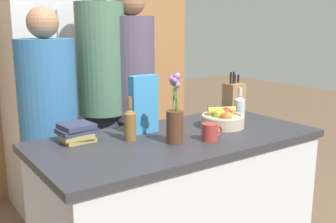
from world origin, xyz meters
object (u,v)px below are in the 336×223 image
(book_stack, at_px, (77,132))
(person_at_sink, at_px, (49,124))
(person_in_red_tee, at_px, (133,97))
(flower_vase, at_px, (175,120))
(knife_block, at_px, (234,98))
(coffee_mug, at_px, (210,132))
(bottle_oil, at_px, (239,107))
(cereal_box, at_px, (144,104))
(refrigerator, at_px, (55,90))
(fruit_bowl, at_px, (223,119))
(bottle_vinegar, at_px, (130,123))
(person_in_blue, at_px, (102,90))

(book_stack, distance_m, person_at_sink, 0.45)
(person_at_sink, xyz_separation_m, person_in_red_tee, (0.60, 0.04, 0.10))
(flower_vase, bearing_deg, knife_block, 24.37)
(coffee_mug, height_order, bottle_oil, bottle_oil)
(person_in_red_tee, bearing_deg, cereal_box, -121.79)
(refrigerator, distance_m, cereal_box, 1.27)
(refrigerator, xyz_separation_m, bottle_oil, (0.72, -1.34, 0.01))
(person_at_sink, bearing_deg, fruit_bowl, -47.40)
(fruit_bowl, height_order, bottle_oil, bottle_oil)
(flower_vase, distance_m, cereal_box, 0.27)
(flower_vase, relative_size, bottle_vinegar, 1.56)
(cereal_box, relative_size, person_at_sink, 0.20)
(coffee_mug, bearing_deg, flower_vase, 158.43)
(refrigerator, xyz_separation_m, knife_block, (0.81, -1.20, 0.03))
(knife_block, bearing_deg, refrigerator, 124.05)
(refrigerator, distance_m, fruit_bowl, 1.51)
(bottle_oil, height_order, person_in_blue, person_in_blue)
(coffee_mug, relative_size, person_in_red_tee, 0.07)
(cereal_box, xyz_separation_m, person_in_blue, (0.03, 0.59, -0.00))
(fruit_bowl, distance_m, book_stack, 0.84)
(fruit_bowl, height_order, person_in_red_tee, person_in_red_tee)
(person_in_red_tee, bearing_deg, coffee_mug, -100.44)
(refrigerator, xyz_separation_m, person_in_red_tee, (0.29, -0.73, 0.03))
(flower_vase, distance_m, person_at_sink, 0.86)
(fruit_bowl, relative_size, book_stack, 1.33)
(bottle_oil, relative_size, person_at_sink, 0.13)
(coffee_mug, distance_m, person_at_sink, 1.00)
(refrigerator, height_order, knife_block, refrigerator)
(knife_block, height_order, bottle_oil, knife_block)
(coffee_mug, bearing_deg, bottle_vinegar, 145.39)
(fruit_bowl, bearing_deg, book_stack, 166.18)
(person_in_blue, bearing_deg, cereal_box, -75.33)
(flower_vase, height_order, bottle_vinegar, flower_vase)
(person_in_red_tee, bearing_deg, person_at_sink, 175.86)
(coffee_mug, height_order, person_at_sink, person_at_sink)
(knife_block, relative_size, person_at_sink, 0.18)
(bottle_oil, bearing_deg, flower_vase, -163.76)
(knife_block, xyz_separation_m, bottle_oil, (-0.09, -0.14, -0.03))
(knife_block, bearing_deg, fruit_bowl, -143.58)
(fruit_bowl, relative_size, knife_block, 0.89)
(person_in_blue, bearing_deg, book_stack, -108.69)
(bottle_oil, bearing_deg, refrigerator, 118.22)
(refrigerator, relative_size, person_in_red_tee, 1.11)
(flower_vase, bearing_deg, person_in_blue, 89.34)
(knife_block, xyz_separation_m, cereal_box, (-0.75, -0.07, 0.05))
(coffee_mug, bearing_deg, refrigerator, 99.17)
(fruit_bowl, height_order, book_stack, fruit_bowl)
(refrigerator, bearing_deg, coffee_mug, -80.83)
(refrigerator, xyz_separation_m, bottle_vinegar, (-0.08, -1.36, 0.02))
(book_stack, bearing_deg, refrigerator, 75.52)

